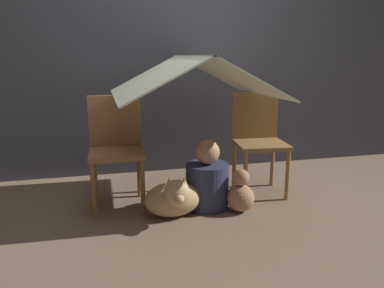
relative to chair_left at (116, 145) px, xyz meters
The scene contains 8 objects.
ground_plane 0.82m from the chair_left, 21.07° to the right, with size 8.80×8.80×0.00m, color #7A6651.
wall_back 1.28m from the chair_left, 53.79° to the left, with size 7.00×0.05×2.50m.
chair_left is the anchor object (origin of this frame).
chair_right 1.24m from the chair_left, ahead, with size 0.47×0.47×0.88m.
sheet_canopy 0.83m from the chair_left, ahead, with size 1.24×1.22×0.32m.
person_front 0.79m from the chair_left, 21.13° to the right, with size 0.34×0.34×0.56m.
dog 0.65m from the chair_left, 46.32° to the right, with size 0.43×0.42×0.36m.
plush_toy 1.07m from the chair_left, 23.91° to the right, with size 0.22×0.22×0.34m.
Camera 1 is at (-0.73, -2.75, 1.19)m, focal length 35.00 mm.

